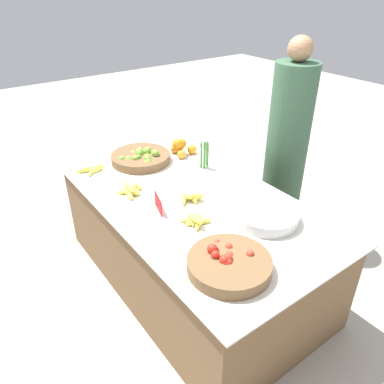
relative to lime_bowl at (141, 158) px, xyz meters
The scene contains 13 objects.
ground_plane 0.93m from the lime_bowl, ahead, with size 12.00×12.00×0.00m, color #ADA599.
market_table 0.73m from the lime_bowl, ahead, with size 1.85×1.03×0.64m.
lime_bowl is the anchor object (origin of this frame).
tomato_basket 1.28m from the lime_bowl, 10.91° to the right, with size 0.40×0.40×0.10m.
orange_pile 0.32m from the lime_bowl, 77.50° to the left, with size 0.18×0.19×0.14m.
metal_bowl 1.08m from the lime_bowl, 10.33° to the left, with size 0.37×0.37×0.06m.
price_sign 0.67m from the lime_bowl, 20.83° to the right, with size 0.14×0.05×0.10m.
veg_bundle 0.47m from the lime_bowl, 43.02° to the left, with size 0.05×0.06×0.19m.
banana_bunch_front_right 0.66m from the lime_bowl, ahead, with size 0.16×0.16×0.05m.
banana_bunch_back_center 0.45m from the lime_bowl, 37.85° to the right, with size 0.18×0.18×0.06m.
banana_bunch_front_center 0.36m from the lime_bowl, 100.71° to the right, with size 0.13×0.21×0.03m.
banana_bunch_front_left 0.88m from the lime_bowl, ahead, with size 0.17×0.16×0.06m.
vendor_person 1.07m from the lime_bowl, 57.01° to the left, with size 0.30×0.30×1.50m.
Camera 1 is at (1.58, -1.15, 1.84)m, focal length 35.00 mm.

